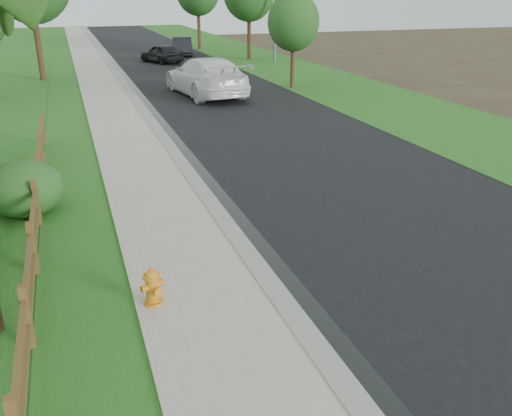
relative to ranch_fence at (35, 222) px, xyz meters
name	(u,v)px	position (x,y,z in m)	size (l,w,h in m)	color
road	(171,64)	(8.20, 28.60, -0.61)	(8.00, 90.00, 0.02)	black
curb	(111,66)	(4.00, 28.60, -0.56)	(0.40, 90.00, 0.12)	gray
wet_gutter	(116,66)	(4.35, 28.60, -0.60)	(0.50, 90.00, 0.00)	black
sidewalk	(91,67)	(2.70, 28.60, -0.57)	(2.20, 90.00, 0.10)	gray
grass_strip	(62,68)	(0.80, 28.60, -0.59)	(1.60, 90.00, 0.06)	#175218
verge_far	(261,60)	(15.10, 28.60, -0.60)	(6.00, 90.00, 0.04)	#175218
ranch_fence	(35,222)	(0.00, 0.00, 0.00)	(0.12, 16.92, 1.10)	#523B1B
fire_hydrant	(152,287)	(1.90, -3.06, -0.20)	(0.45, 0.36, 0.68)	orange
white_suv	(206,76)	(7.60, 15.81, 0.34)	(2.63, 6.47, 1.88)	white
dark_car_mid	(161,53)	(7.74, 29.56, 0.07)	(1.57, 3.90, 1.33)	black
dark_car_far	(182,46)	(10.15, 33.75, 0.10)	(1.48, 4.23, 1.39)	black
shrub_c	(23,189)	(-0.30, 2.06, 0.04)	(1.83, 1.83, 1.32)	#1C4117
tree_near_right	(293,22)	(12.60, 16.60, 2.79)	(2.74, 2.74, 4.92)	#342015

